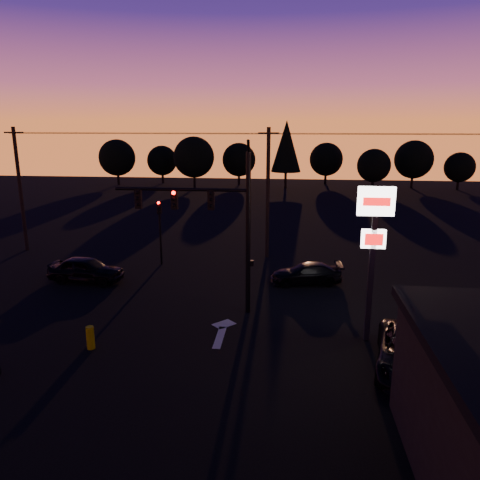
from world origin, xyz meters
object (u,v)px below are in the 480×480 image
object	(u,v)px
secondary_signal	(160,223)
pylon_sign	(374,232)
traffic_signal_mast	(215,216)
bollard	(90,338)
car_right	(306,273)
car_left	(86,269)
suv_parked	(410,352)

from	to	relation	value
secondary_signal	pylon_sign	bearing A→B (deg)	-39.77
traffic_signal_mast	bollard	xyz separation A→B (m)	(-4.70, -4.60, -4.43)
car_right	car_left	bearing A→B (deg)	-94.18
pylon_sign	suv_parked	distance (m)	5.02
car_left	car_right	xyz separation A→B (m)	(13.15, 1.03, -0.15)
traffic_signal_mast	car_right	bearing A→B (deg)	44.83
traffic_signal_mast	bollard	bearing A→B (deg)	-135.64
traffic_signal_mast	bollard	world-z (taller)	traffic_signal_mast
secondary_signal	pylon_sign	size ratio (longest dim) A/B	0.64
secondary_signal	bollard	xyz separation A→B (m)	(0.20, -12.09, -2.36)
suv_parked	traffic_signal_mast	bearing A→B (deg)	161.04
traffic_signal_mast	pylon_sign	xyz separation A→B (m)	(7.10, -2.49, -0.02)
car_left	suv_parked	size ratio (longest dim) A/B	0.85
bollard	car_left	size ratio (longest dim) A/B	0.23
secondary_signal	bollard	size ratio (longest dim) A/B	4.33
secondary_signal	car_left	world-z (taller)	secondary_signal
secondary_signal	car_left	distance (m)	5.67
secondary_signal	suv_parked	bearing A→B (deg)	-43.41
pylon_sign	bollard	bearing A→B (deg)	-169.89
car_left	suv_parked	xyz separation A→B (m)	(16.78, -8.63, -0.03)
bollard	traffic_signal_mast	bearing A→B (deg)	44.36
pylon_sign	suv_parked	bearing A→B (deg)	-64.26
pylon_sign	bollard	xyz separation A→B (m)	(-11.80, -2.10, -4.41)
car_left	car_right	world-z (taller)	car_left
traffic_signal_mast	bollard	size ratio (longest dim) A/B	8.55
bollard	car_right	distance (m)	13.18
car_left	suv_parked	distance (m)	18.87
bollard	car_left	distance (m)	9.05
traffic_signal_mast	car_left	bearing A→B (deg)	156.82
bollard	car_left	world-z (taller)	car_left
pylon_sign	car_left	xyz separation A→B (m)	(-15.57, 6.12, -4.16)
secondary_signal	car_right	bearing A→B (deg)	-16.50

